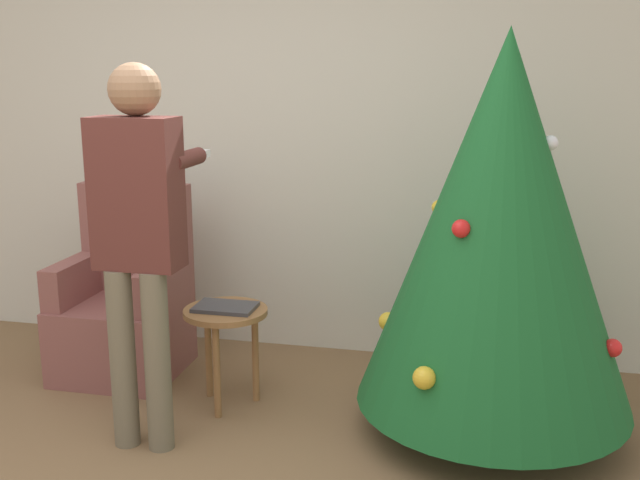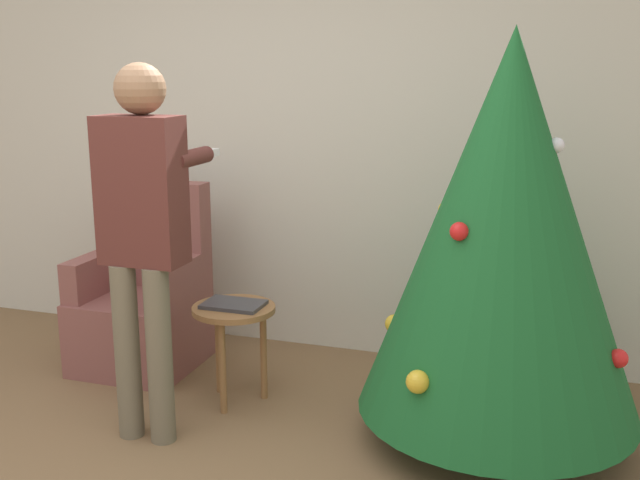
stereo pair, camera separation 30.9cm
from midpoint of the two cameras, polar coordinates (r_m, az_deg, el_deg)
name	(u,v)px [view 1 (the left image)]	position (r m, az deg, el deg)	size (l,w,h in m)	color
wall_back	(270,132)	(4.61, -5.79, 8.14)	(8.00, 0.06, 2.70)	beige
christmas_tree	(500,224)	(3.49, 11.12, 1.21)	(1.30, 1.30, 1.92)	brown
armchair	(125,308)	(4.53, -16.53, -5.05)	(0.66, 0.64, 1.08)	brown
person_standing	(138,224)	(3.48, -16.19, 1.16)	(0.41, 0.57, 1.76)	#6B604C
side_stool	(226,324)	(3.93, -9.44, -6.38)	(0.43, 0.43, 0.53)	olive
laptop	(225,307)	(3.90, -9.49, -5.10)	(0.31, 0.21, 0.02)	#38383D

